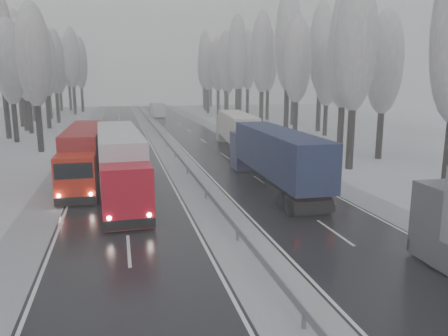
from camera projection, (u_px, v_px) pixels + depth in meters
name	position (u px, v px, depth m)	size (l,w,h in m)	color
carriageway_right	(241.00, 167.00, 39.89)	(7.50, 200.00, 0.03)	black
carriageway_left	(123.00, 173.00, 37.47)	(7.50, 200.00, 0.03)	black
median_slush	(184.00, 170.00, 38.68)	(3.00, 200.00, 0.04)	#ADB1B6
shoulder_right	(291.00, 165.00, 41.03)	(2.40, 200.00, 0.04)	#ADB1B6
shoulder_left	(62.00, 175.00, 36.33)	(2.40, 200.00, 0.04)	#ADB1B6
median_guardrail	(184.00, 163.00, 38.55)	(0.12, 200.00, 0.76)	slate
tree_18	(356.00, 46.00, 37.09)	(3.60, 3.60, 16.58)	black
tree_19	(385.00, 63.00, 42.42)	(3.60, 3.60, 14.57)	black
tree_20	(344.00, 57.00, 45.73)	(3.60, 3.60, 15.71)	black
tree_21	(345.00, 43.00, 49.68)	(3.60, 3.60, 18.62)	black
tree_22	(297.00, 61.00, 55.45)	(3.60, 3.60, 15.86)	black
tree_23	(327.00, 73.00, 61.00)	(3.60, 3.60, 13.55)	black
tree_24	(288.00, 41.00, 60.23)	(3.60, 3.60, 20.49)	black
tree_25	(321.00, 48.00, 65.77)	(3.60, 3.60, 19.44)	black
tree_26	(262.00, 53.00, 70.14)	(3.60, 3.60, 18.78)	black
tree_27	(294.00, 59.00, 75.74)	(3.60, 3.60, 17.62)	black
tree_28	(237.00, 53.00, 79.93)	(3.60, 3.60, 19.62)	black
tree_29	(268.00, 60.00, 85.63)	(3.60, 3.60, 18.11)	black
tree_30	(226.00, 62.00, 89.49)	(3.60, 3.60, 17.86)	black
tree_31	(248.00, 61.00, 94.57)	(3.60, 3.60, 18.58)	black
tree_32	(218.00, 65.00, 96.73)	(3.60, 3.60, 17.33)	black
tree_33	(227.00, 74.00, 101.64)	(3.60, 3.60, 14.33)	black
tree_34	(208.00, 65.00, 103.25)	(3.60, 3.60, 17.63)	black
tree_35	(241.00, 64.00, 109.11)	(3.60, 3.60, 18.25)	black
tree_36	(205.00, 60.00, 112.61)	(3.60, 3.60, 20.23)	black
tree_37	(227.00, 70.00, 118.51)	(3.60, 3.60, 16.37)	black
tree_38	(204.00, 67.00, 123.35)	(3.60, 3.60, 17.97)	black
tree_39	(211.00, 71.00, 128.03)	(3.60, 3.60, 16.19)	black
tree_62	(33.00, 56.00, 46.51)	(3.60, 3.60, 16.04)	black
tree_64	(10.00, 63.00, 54.15)	(3.60, 3.60, 15.42)	black
tree_65	(0.00, 43.00, 57.04)	(3.60, 3.60, 19.48)	black
tree_66	(26.00, 66.00, 63.38)	(3.60, 3.60, 15.23)	black
tree_67	(21.00, 59.00, 66.64)	(3.60, 3.60, 17.09)	black
tree_68	(44.00, 62.00, 70.01)	(3.60, 3.60, 16.65)	black
tree_69	(16.00, 52.00, 72.37)	(3.60, 3.60, 19.35)	black
tree_70	(54.00, 62.00, 79.61)	(3.60, 3.60, 17.09)	black
tree_71	(30.00, 54.00, 82.01)	(3.60, 3.60, 19.61)	black
tree_72	(47.00, 70.00, 88.17)	(3.60, 3.60, 15.11)	black
tree_73	(35.00, 64.00, 91.05)	(3.60, 3.60, 17.22)	black
tree_74	(72.00, 58.00, 98.77)	(3.60, 3.60, 19.68)	black
tree_75	(32.00, 62.00, 100.61)	(3.60, 3.60, 18.60)	black
tree_76	(80.00, 63.00, 108.09)	(3.60, 3.60, 18.55)	black
tree_77	(59.00, 74.00, 111.14)	(3.60, 3.60, 14.32)	black
tree_78	(68.00, 61.00, 113.44)	(3.60, 3.60, 19.55)	black
tree_79	(59.00, 68.00, 116.92)	(3.60, 3.60, 17.07)	black
truck_blue_box	(273.00, 154.00, 31.77)	(3.04, 17.05, 4.36)	#1B1E43
truck_cream_box	(235.00, 128.00, 49.37)	(4.28, 16.46, 4.19)	#A8A395
box_truck_distant	(157.00, 110.00, 94.39)	(2.84, 8.24, 3.04)	silver
truck_red_white	(120.00, 158.00, 29.77)	(3.41, 17.23, 4.39)	#B70A1B
truck_red_red	(84.00, 150.00, 34.34)	(2.66, 15.96, 4.08)	red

